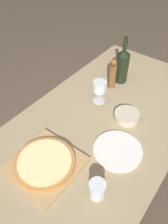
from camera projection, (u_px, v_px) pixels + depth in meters
name	position (u px, v px, depth m)	size (l,w,h in m)	color
ground_plane	(94.00, 187.00, 1.81)	(12.00, 12.00, 0.00)	brown
dining_table	(98.00, 134.00, 1.33)	(0.87, 1.75, 0.77)	#9E8966
cutting_board	(45.00, 164.00, 1.07)	(0.32, 0.32, 0.02)	tan
pizza	(45.00, 162.00, 1.05)	(0.30, 0.30, 0.02)	#BC7A3D
wine_bottle	(122.00, 65.00, 1.48)	(0.09, 0.09, 0.33)	black
pepper_mill	(113.00, 74.00, 1.45)	(0.05, 0.05, 0.22)	brown
wine_glass	(100.00, 87.00, 1.34)	(0.09, 0.09, 0.15)	silver
small_bowl	(127.00, 116.00, 1.29)	(0.15, 0.15, 0.04)	beige
drinking_tumbler	(97.00, 189.00, 0.94)	(0.08, 0.08, 0.09)	silver
dinner_plate	(118.00, 150.00, 1.13)	(0.26, 0.26, 0.01)	white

